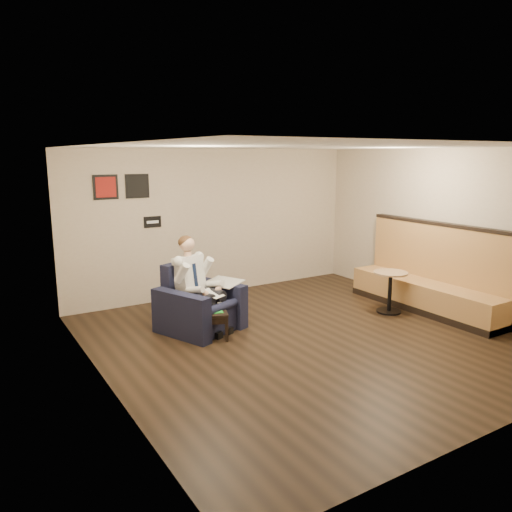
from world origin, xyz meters
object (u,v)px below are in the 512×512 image
side_table (210,324)px  coffee_mug (220,305)px  green_folder (208,311)px  armchair (200,298)px  smartphone (212,308)px  banquette (428,268)px  seated_man (206,288)px  cafe_table (390,292)px

side_table → coffee_mug: (0.19, 0.04, 0.25)m
green_folder → armchair: bearing=80.8°
armchair → green_folder: bearing=-120.8°
green_folder → smartphone: 0.18m
smartphone → banquette: 3.88m
smartphone → banquette: (3.76, -0.89, 0.34)m
seated_man → banquette: size_ratio=0.48×
seated_man → armchair: bearing=90.0°
side_table → cafe_table: size_ratio=0.70×
armchair → green_folder: (-0.06, -0.38, -0.09)m
seated_man → cafe_table: size_ratio=1.95×
smartphone → cafe_table: bearing=19.0°
seated_man → banquette: (3.77, -1.02, 0.05)m
coffee_mug → cafe_table: cafe_table is taller
armchair → smartphone: (0.07, -0.25, -0.10)m
seated_man → smartphone: size_ratio=10.93×
smartphone → cafe_table: size_ratio=0.18×
coffee_mug → cafe_table: 3.06m
side_table → banquette: (3.85, -0.77, 0.55)m
cafe_table → seated_man: bearing=165.9°
armchair → smartphone: bearing=-96.9°
armchair → banquette: 4.00m
seated_man → cafe_table: bearing=-35.8°
green_folder → smartphone: green_folder is taller
green_folder → side_table: bearing=12.7°
coffee_mug → banquette: size_ratio=0.03×
cafe_table → green_folder: bearing=170.7°
side_table → smartphone: bearing=51.6°
side_table → seated_man: bearing=72.4°
coffee_mug → banquette: bearing=-12.5°
seated_man → banquette: banquette is taller
coffee_mug → banquette: 3.76m
green_folder → cafe_table: bearing=-9.3°
seated_man → coffee_mug: seated_man is taller
armchair → green_folder: size_ratio=2.56×
green_folder → coffee_mug: bearing=12.7°
armchair → seated_man: seated_man is taller
side_table → banquette: bearing=-11.3°
side_table → green_folder: green_folder is taller
armchair → seated_man: 0.23m
armchair → side_table: bearing=-116.1°
coffee_mug → smartphone: size_ratio=0.68×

